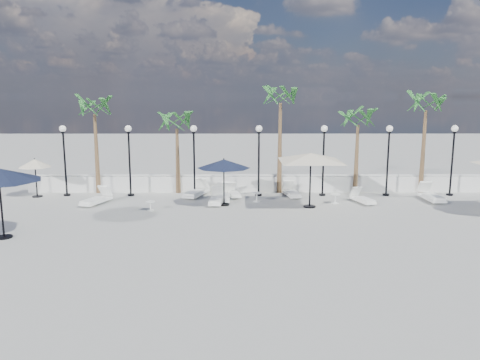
{
  "coord_description": "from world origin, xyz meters",
  "views": [
    {
      "loc": [
        -1.1,
        -18.58,
        5.34
      ],
      "look_at": [
        -1.03,
        2.95,
        1.5
      ],
      "focal_mm": 35.0,
      "sensor_mm": 36.0,
      "label": 1
    }
  ],
  "objects_px": {
    "lounger_5": "(292,192)",
    "lounger_2": "(216,199)",
    "lounger_6": "(431,196)",
    "parasol_cream_small": "(35,164)",
    "lounger_0": "(96,199)",
    "lounger_1": "(196,192)",
    "parasol_cream_sq_a": "(311,153)",
    "parasol_navy_mid": "(224,164)",
    "lounger_7": "(362,199)",
    "lounger_4": "(233,193)",
    "lounger_3": "(224,196)"
  },
  "relations": [
    {
      "from": "lounger_7",
      "to": "lounger_2",
      "type": "bearing_deg",
      "value": 164.41
    },
    {
      "from": "lounger_6",
      "to": "parasol_cream_small",
      "type": "height_order",
      "value": "parasol_cream_small"
    },
    {
      "from": "lounger_0",
      "to": "parasol_cream_sq_a",
      "type": "xyz_separation_m",
      "value": [
        10.65,
        -0.67,
        2.4
      ]
    },
    {
      "from": "lounger_2",
      "to": "lounger_3",
      "type": "xyz_separation_m",
      "value": [
        0.34,
        0.78,
        0.02
      ]
    },
    {
      "from": "lounger_4",
      "to": "parasol_cream_small",
      "type": "distance_m",
      "value": 10.72
    },
    {
      "from": "lounger_3",
      "to": "parasol_navy_mid",
      "type": "relative_size",
      "value": 0.79
    },
    {
      "from": "lounger_4",
      "to": "lounger_7",
      "type": "distance_m",
      "value": 6.8
    },
    {
      "from": "lounger_4",
      "to": "parasol_navy_mid",
      "type": "xyz_separation_m",
      "value": [
        -0.43,
        -2.01,
        1.86
      ]
    },
    {
      "from": "lounger_5",
      "to": "lounger_7",
      "type": "xyz_separation_m",
      "value": [
        3.44,
        -1.56,
        -0.02
      ]
    },
    {
      "from": "lounger_4",
      "to": "parasol_cream_small",
      "type": "relative_size",
      "value": 0.84
    },
    {
      "from": "lounger_1",
      "to": "parasol_cream_sq_a",
      "type": "relative_size",
      "value": 0.39
    },
    {
      "from": "parasol_navy_mid",
      "to": "parasol_cream_sq_a",
      "type": "relative_size",
      "value": 0.45
    },
    {
      "from": "lounger_4",
      "to": "lounger_5",
      "type": "distance_m",
      "value": 3.18
    },
    {
      "from": "lounger_0",
      "to": "lounger_7",
      "type": "distance_m",
      "value": 13.48
    },
    {
      "from": "lounger_0",
      "to": "parasol_cream_small",
      "type": "distance_m",
      "value": 4.42
    },
    {
      "from": "lounger_7",
      "to": "parasol_cream_small",
      "type": "distance_m",
      "value": 17.36
    },
    {
      "from": "lounger_2",
      "to": "lounger_3",
      "type": "distance_m",
      "value": 0.85
    },
    {
      "from": "lounger_0",
      "to": "lounger_1",
      "type": "xyz_separation_m",
      "value": [
        4.87,
        1.8,
        0.02
      ]
    },
    {
      "from": "lounger_1",
      "to": "parasol_cream_sq_a",
      "type": "height_order",
      "value": "parasol_cream_sq_a"
    },
    {
      "from": "lounger_0",
      "to": "parasol_navy_mid",
      "type": "height_order",
      "value": "parasol_navy_mid"
    },
    {
      "from": "parasol_cream_sq_a",
      "to": "lounger_6",
      "type": "bearing_deg",
      "value": 12.02
    },
    {
      "from": "lounger_1",
      "to": "lounger_3",
      "type": "relative_size",
      "value": 1.09
    },
    {
      "from": "lounger_5",
      "to": "parasol_cream_sq_a",
      "type": "height_order",
      "value": "parasol_cream_sq_a"
    },
    {
      "from": "lounger_5",
      "to": "lounger_2",
      "type": "bearing_deg",
      "value": -165.6
    },
    {
      "from": "lounger_3",
      "to": "lounger_5",
      "type": "bearing_deg",
      "value": 14.62
    },
    {
      "from": "lounger_4",
      "to": "lounger_7",
      "type": "bearing_deg",
      "value": -26.19
    },
    {
      "from": "lounger_0",
      "to": "lounger_2",
      "type": "xyz_separation_m",
      "value": [
        6.04,
        0.06,
        -0.01
      ]
    },
    {
      "from": "lounger_0",
      "to": "parasol_navy_mid",
      "type": "relative_size",
      "value": 0.79
    },
    {
      "from": "lounger_0",
      "to": "lounger_5",
      "type": "height_order",
      "value": "lounger_0"
    },
    {
      "from": "lounger_6",
      "to": "lounger_2",
      "type": "bearing_deg",
      "value": -178.51
    },
    {
      "from": "lounger_6",
      "to": "lounger_5",
      "type": "bearing_deg",
      "value": 169.52
    },
    {
      "from": "lounger_4",
      "to": "parasol_navy_mid",
      "type": "distance_m",
      "value": 2.77
    },
    {
      "from": "lounger_1",
      "to": "lounger_6",
      "type": "bearing_deg",
      "value": 14.13
    },
    {
      "from": "lounger_1",
      "to": "lounger_5",
      "type": "relative_size",
      "value": 1.17
    },
    {
      "from": "lounger_1",
      "to": "lounger_7",
      "type": "distance_m",
      "value": 8.75
    },
    {
      "from": "lounger_4",
      "to": "parasol_navy_mid",
      "type": "bearing_deg",
      "value": -114.86
    },
    {
      "from": "lounger_0",
      "to": "parasol_cream_small",
      "type": "bearing_deg",
      "value": 173.46
    },
    {
      "from": "lounger_1",
      "to": "lounger_5",
      "type": "distance_m",
      "value": 5.17
    },
    {
      "from": "lounger_3",
      "to": "lounger_0",
      "type": "bearing_deg",
      "value": -172.46
    },
    {
      "from": "lounger_1",
      "to": "lounger_7",
      "type": "relative_size",
      "value": 1.24
    },
    {
      "from": "lounger_3",
      "to": "lounger_7",
      "type": "height_order",
      "value": "lounger_3"
    },
    {
      "from": "lounger_4",
      "to": "lounger_6",
      "type": "relative_size",
      "value": 0.81
    },
    {
      "from": "lounger_1",
      "to": "lounger_2",
      "type": "distance_m",
      "value": 2.1
    },
    {
      "from": "lounger_1",
      "to": "lounger_4",
      "type": "distance_m",
      "value": 1.99
    },
    {
      "from": "lounger_5",
      "to": "parasol_navy_mid",
      "type": "height_order",
      "value": "parasol_navy_mid"
    },
    {
      "from": "lounger_2",
      "to": "lounger_4",
      "type": "distance_m",
      "value": 1.92
    },
    {
      "from": "lounger_0",
      "to": "lounger_5",
      "type": "bearing_deg",
      "value": 28.99
    },
    {
      "from": "lounger_7",
      "to": "parasol_cream_small",
      "type": "height_order",
      "value": "parasol_cream_small"
    },
    {
      "from": "parasol_cream_small",
      "to": "parasol_cream_sq_a",
      "type": "bearing_deg",
      "value": -9.63
    },
    {
      "from": "lounger_6",
      "to": "lounger_7",
      "type": "height_order",
      "value": "lounger_6"
    }
  ]
}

